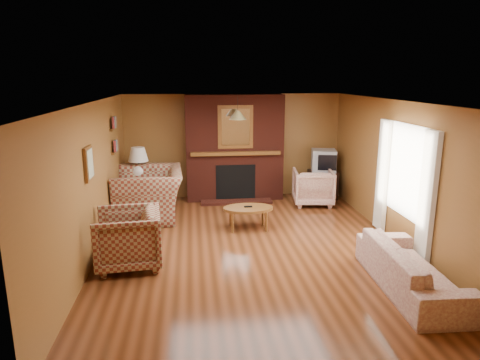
{
  "coord_description": "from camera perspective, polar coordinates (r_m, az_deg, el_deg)",
  "views": [
    {
      "loc": [
        -0.97,
        -6.61,
        2.79
      ],
      "look_at": [
        -0.15,
        0.6,
        1.02
      ],
      "focal_mm": 32.0,
      "sensor_mm": 36.0,
      "label": 1
    }
  ],
  "objects": [
    {
      "name": "floor",
      "position": [
        7.24,
        1.7,
        -8.99
      ],
      "size": [
        6.5,
        6.5,
        0.0
      ],
      "primitive_type": "plane",
      "color": "#47230F",
      "rests_on": "ground"
    },
    {
      "name": "ceiling",
      "position": [
        6.69,
        1.84,
        10.34
      ],
      "size": [
        6.5,
        6.5,
        0.0
      ],
      "primitive_type": "plane",
      "rotation": [
        3.14,
        0.0,
        0.0
      ],
      "color": "white",
      "rests_on": "wall_back"
    },
    {
      "name": "wall_back",
      "position": [
        10.04,
        -0.89,
        4.56
      ],
      "size": [
        6.5,
        0.0,
        6.5
      ],
      "primitive_type": "plane",
      "rotation": [
        1.57,
        0.0,
        0.0
      ],
      "color": "brown",
      "rests_on": "floor"
    },
    {
      "name": "wall_front",
      "position": [
        3.84,
        8.84,
        -10.93
      ],
      "size": [
        6.5,
        0.0,
        6.5
      ],
      "primitive_type": "plane",
      "rotation": [
        -1.57,
        0.0,
        0.0
      ],
      "color": "brown",
      "rests_on": "floor"
    },
    {
      "name": "wall_left",
      "position": [
        6.97,
        -19.02,
        -0.26
      ],
      "size": [
        0.0,
        6.5,
        6.5
      ],
      "primitive_type": "plane",
      "rotation": [
        1.57,
        0.0,
        1.57
      ],
      "color": "brown",
      "rests_on": "floor"
    },
    {
      "name": "wall_right",
      "position": [
        7.63,
        20.69,
        0.76
      ],
      "size": [
        0.0,
        6.5,
        6.5
      ],
      "primitive_type": "plane",
      "rotation": [
        1.57,
        0.0,
        -1.57
      ],
      "color": "brown",
      "rests_on": "floor"
    },
    {
      "name": "fireplace",
      "position": [
        9.78,
        -0.74,
        4.21
      ],
      "size": [
        2.2,
        0.82,
        2.4
      ],
      "color": "#491810",
      "rests_on": "floor"
    },
    {
      "name": "window_right",
      "position": [
        7.45,
        21.0,
        -0.14
      ],
      "size": [
        0.1,
        1.85,
        2.0
      ],
      "color": "beige",
      "rests_on": "wall_right"
    },
    {
      "name": "bookshelf",
      "position": [
        8.71,
        -16.28,
        5.72
      ],
      "size": [
        0.09,
        0.55,
        0.71
      ],
      "color": "brown",
      "rests_on": "wall_left"
    },
    {
      "name": "botanical_print",
      "position": [
        6.6,
        -19.51,
        2.07
      ],
      "size": [
        0.05,
        0.4,
        0.5
      ],
      "color": "brown",
      "rests_on": "wall_left"
    },
    {
      "name": "pendant_light",
      "position": [
        9.0,
        -0.31,
        8.65
      ],
      "size": [
        0.36,
        0.36,
        0.48
      ],
      "color": "black",
      "rests_on": "ceiling"
    },
    {
      "name": "plaid_loveseat",
      "position": [
        8.78,
        -12.04,
        -1.79
      ],
      "size": [
        1.4,
        1.58,
        0.98
      ],
      "primitive_type": "imported",
      "rotation": [
        0.0,
        0.0,
        -1.52
      ],
      "color": "maroon",
      "rests_on": "floor"
    },
    {
      "name": "plaid_armchair",
      "position": [
        6.64,
        -14.71,
        -7.55
      ],
      "size": [
        1.04,
        1.02,
        0.87
      ],
      "primitive_type": "imported",
      "rotation": [
        0.0,
        0.0,
        -1.48
      ],
      "color": "maroon",
      "rests_on": "floor"
    },
    {
      "name": "floral_sofa",
      "position": [
        6.25,
        21.89,
        -10.86
      ],
      "size": [
        0.89,
        2.09,
        0.6
      ],
      "primitive_type": "imported",
      "rotation": [
        0.0,
        0.0,
        1.53
      ],
      "color": "beige",
      "rests_on": "floor"
    },
    {
      "name": "floral_armchair",
      "position": [
        9.63,
        9.7,
        -0.91
      ],
      "size": [
        0.96,
        0.98,
        0.79
      ],
      "primitive_type": "imported",
      "rotation": [
        0.0,
        0.0,
        3.0
      ],
      "color": "beige",
      "rests_on": "floor"
    },
    {
      "name": "coffee_table",
      "position": [
        7.96,
        1.09,
        -3.98
      ],
      "size": [
        0.93,
        0.58,
        0.44
      ],
      "color": "brown",
      "rests_on": "floor"
    },
    {
      "name": "side_table",
      "position": [
        9.46,
        -13.15,
        -1.82
      ],
      "size": [
        0.5,
        0.5,
        0.64
      ],
      "primitive_type": "cube",
      "rotation": [
        0.0,
        0.0,
        -0.04
      ],
      "color": "brown",
      "rests_on": "floor"
    },
    {
      "name": "table_lamp",
      "position": [
        9.3,
        -13.39,
        2.39
      ],
      "size": [
        0.42,
        0.42,
        0.7
      ],
      "color": "white",
      "rests_on": "side_table"
    },
    {
      "name": "tv_stand",
      "position": [
        10.19,
        10.94,
        -0.58
      ],
      "size": [
        0.6,
        0.55,
        0.65
      ],
      "primitive_type": "cube",
      "rotation": [
        0.0,
        0.0,
        0.02
      ],
      "color": "black",
      "rests_on": "floor"
    },
    {
      "name": "crt_tv",
      "position": [
        10.06,
        11.09,
        2.58
      ],
      "size": [
        0.63,
        0.63,
        0.5
      ],
      "color": "#A7A9AF",
      "rests_on": "tv_stand"
    }
  ]
}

